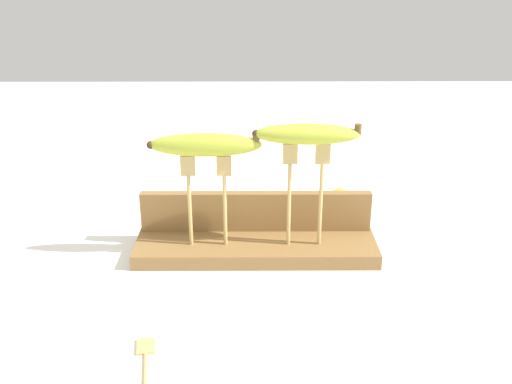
# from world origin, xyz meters

# --- Properties ---
(ground_plane) EXTENTS (3.00, 3.00, 0.00)m
(ground_plane) POSITION_xyz_m (0.00, 0.00, 0.00)
(ground_plane) COLOR white
(wooden_board) EXTENTS (0.45, 0.12, 0.03)m
(wooden_board) POSITION_xyz_m (0.00, 0.00, 0.01)
(wooden_board) COLOR olive
(wooden_board) RESTS_ON ground
(board_backstop) EXTENTS (0.44, 0.02, 0.08)m
(board_backstop) POSITION_xyz_m (0.00, 0.05, 0.07)
(board_backstop) COLOR olive
(board_backstop) RESTS_ON wooden_board
(fork_stand_left) EXTENTS (0.09, 0.01, 0.17)m
(fork_stand_left) POSITION_xyz_m (-0.09, -0.01, 0.13)
(fork_stand_left) COLOR tan
(fork_stand_left) RESTS_ON wooden_board
(fork_stand_right) EXTENTS (0.08, 0.01, 0.19)m
(fork_stand_right) POSITION_xyz_m (0.09, -0.01, 0.14)
(fork_stand_right) COLOR tan
(fork_stand_right) RESTS_ON wooden_board
(banana_raised_left) EXTENTS (0.20, 0.04, 0.04)m
(banana_raised_left) POSITION_xyz_m (-0.09, -0.01, 0.22)
(banana_raised_left) COLOR #B2C138
(banana_raised_left) RESTS_ON fork_stand_left
(banana_raised_right) EXTENTS (0.19, 0.05, 0.04)m
(banana_raised_right) POSITION_xyz_m (0.09, -0.01, 0.24)
(banana_raised_right) COLOR #B2C138
(banana_raised_right) RESTS_ON fork_stand_right
(fork_fallen_near) EXTENTS (0.04, 0.18, 0.01)m
(fork_fallen_near) POSITION_xyz_m (-0.15, -0.32, 0.00)
(fork_fallen_near) COLOR tan
(fork_fallen_near) RESTS_ON ground
(banana_chunk_near) EXTENTS (0.05, 0.07, 0.04)m
(banana_chunk_near) POSITION_xyz_m (0.19, 0.21, 0.02)
(banana_chunk_near) COLOR yellow
(banana_chunk_near) RESTS_ON ground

